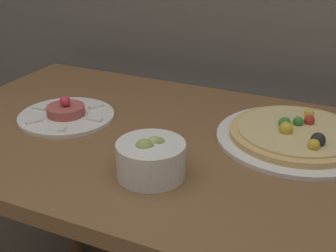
{
  "coord_description": "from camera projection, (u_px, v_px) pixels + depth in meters",
  "views": [
    {
      "loc": [
        0.37,
        -0.51,
        1.22
      ],
      "look_at": [
        -0.03,
        0.34,
        0.78
      ],
      "focal_mm": 50.0,
      "sensor_mm": 36.0,
      "label": 1
    }
  ],
  "objects": [
    {
      "name": "dining_table",
      "position": [
        183.0,
        182.0,
        1.1
      ],
      "size": [
        1.28,
        0.72,
        0.74
      ],
      "color": "brown",
      "rests_on": "ground_plane"
    },
    {
      "name": "pizza_plate",
      "position": [
        297.0,
        135.0,
        1.06
      ],
      "size": [
        0.36,
        0.36,
        0.05
      ],
      "color": "white",
      "rests_on": "dining_table"
    },
    {
      "name": "tartare_plate",
      "position": [
        66.0,
        114.0,
        1.17
      ],
      "size": [
        0.24,
        0.24,
        0.06
      ],
      "color": "white",
      "rests_on": "dining_table"
    },
    {
      "name": "small_bowl",
      "position": [
        150.0,
        158.0,
        0.91
      ],
      "size": [
        0.14,
        0.14,
        0.08
      ],
      "color": "white",
      "rests_on": "dining_table"
    }
  ]
}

